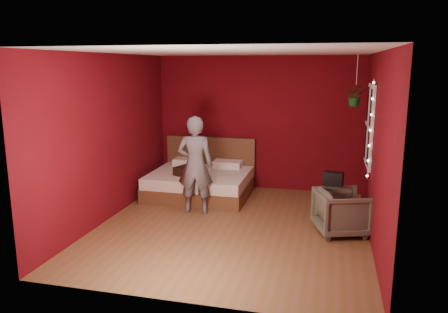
{
  "coord_description": "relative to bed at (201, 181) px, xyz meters",
  "views": [
    {
      "loc": [
        1.38,
        -6.15,
        2.42
      ],
      "look_at": [
        -0.23,
        0.4,
        1.0
      ],
      "focal_mm": 35.0,
      "sensor_mm": 36.0,
      "label": 1
    }
  ],
  "objects": [
    {
      "name": "hanging_plant",
      "position": [
        2.7,
        -0.25,
        1.67
      ],
      "size": [
        0.38,
        0.35,
        0.84
      ],
      "color": "silver",
      "rests_on": "room_walls"
    },
    {
      "name": "floor",
      "position": [
        0.95,
        -1.51,
        -0.26
      ],
      "size": [
        4.5,
        4.5,
        0.0
      ],
      "primitive_type": "plane",
      "color": "brown",
      "rests_on": "ground"
    },
    {
      "name": "fairy_lights",
      "position": [
        2.89,
        -1.14,
        1.24
      ],
      "size": [
        0.04,
        0.04,
        1.45
      ],
      "color": "silver",
      "rests_on": "room_walls"
    },
    {
      "name": "person",
      "position": [
        0.2,
        -1.01,
        0.55
      ],
      "size": [
        0.63,
        0.46,
        1.62
      ],
      "primitive_type": "imported",
      "rotation": [
        0.0,
        0.0,
        3.27
      ],
      "color": "slate",
      "rests_on": "ground"
    },
    {
      "name": "handbag",
      "position": [
        2.41,
        -1.13,
        0.49
      ],
      "size": [
        0.31,
        0.2,
        0.2
      ],
      "primitive_type": "cube",
      "rotation": [
        0.0,
        0.0,
        -0.2
      ],
      "color": "black",
      "rests_on": "armchair"
    },
    {
      "name": "bed",
      "position": [
        0.0,
        0.0,
        0.0
      ],
      "size": [
        1.82,
        1.55,
        1.0
      ],
      "color": "brown",
      "rests_on": "ground"
    },
    {
      "name": "throw_pillow",
      "position": [
        -0.12,
        -0.33,
        0.27
      ],
      "size": [
        0.56,
        0.56,
        0.15
      ],
      "primitive_type": "cube",
      "rotation": [
        0.0,
        0.0,
        -0.4
      ],
      "color": "black",
      "rests_on": "bed"
    },
    {
      "name": "armchair",
      "position": [
        2.55,
        -1.4,
        0.06
      ],
      "size": [
        0.9,
        0.89,
        0.65
      ],
      "primitive_type": "imported",
      "rotation": [
        0.0,
        0.0,
        1.9
      ],
      "color": "#5B5948",
      "rests_on": "ground"
    },
    {
      "name": "window",
      "position": [
        2.92,
        -0.61,
        1.24
      ],
      "size": [
        0.05,
        0.97,
        1.27
      ],
      "color": "white",
      "rests_on": "room_walls"
    },
    {
      "name": "room_walls",
      "position": [
        0.95,
        -1.51,
        1.42
      ],
      "size": [
        4.04,
        4.54,
        2.62
      ],
      "color": "maroon",
      "rests_on": "ground"
    }
  ]
}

